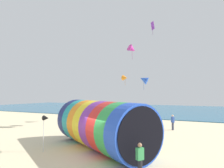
% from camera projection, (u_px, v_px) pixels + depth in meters
% --- Properties ---
extents(ground_plane, '(120.00, 120.00, 0.00)m').
position_uv_depth(ground_plane, '(100.00, 159.00, 12.34)').
color(ground_plane, beige).
extents(sea, '(120.00, 40.00, 0.10)m').
position_uv_depth(sea, '(179.00, 110.00, 48.74)').
color(sea, '#236084').
rests_on(sea, ground).
extents(giant_inflatable_tube, '(9.51, 7.72, 3.48)m').
position_uv_depth(giant_inflatable_tube, '(100.00, 125.00, 14.52)').
color(giant_inflatable_tube, navy).
rests_on(giant_inflatable_tube, ground).
extents(kite_handler, '(0.39, 0.42, 1.60)m').
position_uv_depth(kite_handler, '(140.00, 159.00, 9.73)').
color(kite_handler, black).
rests_on(kite_handler, ground).
extents(kite_magenta_delta, '(1.74, 1.80, 2.19)m').
position_uv_depth(kite_magenta_delta, '(132.00, 49.00, 29.32)').
color(kite_magenta_delta, '#D1339E').
extents(kite_purple_diamond, '(0.61, 0.65, 1.72)m').
position_uv_depth(kite_purple_diamond, '(153.00, 26.00, 25.95)').
color(kite_purple_diamond, purple).
extents(kite_orange_delta, '(1.11, 1.08, 1.54)m').
position_uv_depth(kite_orange_delta, '(125.00, 78.00, 30.02)').
color(kite_orange_delta, orange).
extents(kite_blue_delta, '(1.57, 1.27, 2.17)m').
position_uv_depth(kite_blue_delta, '(144.00, 80.00, 28.64)').
color(kite_blue_delta, blue).
extents(bystander_near_water, '(0.42, 0.39, 1.75)m').
position_uv_depth(bystander_near_water, '(84.00, 115.00, 29.12)').
color(bystander_near_water, '#726651').
rests_on(bystander_near_water, ground).
extents(bystander_mid_beach, '(0.41, 0.41, 1.69)m').
position_uv_depth(bystander_mid_beach, '(173.00, 122.00, 22.15)').
color(bystander_mid_beach, '#383D56').
rests_on(bystander_mid_beach, ground).
extents(bystander_far_left, '(0.42, 0.34, 1.79)m').
position_uv_depth(bystander_far_left, '(74.00, 116.00, 27.61)').
color(bystander_far_left, '#383D56').
rests_on(bystander_far_left, ground).
extents(beach_flag, '(0.47, 0.36, 2.51)m').
position_uv_depth(beach_flag, '(46.00, 120.00, 13.82)').
color(beach_flag, silver).
rests_on(beach_flag, ground).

